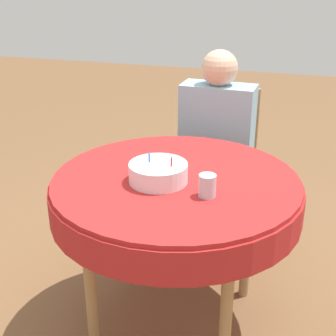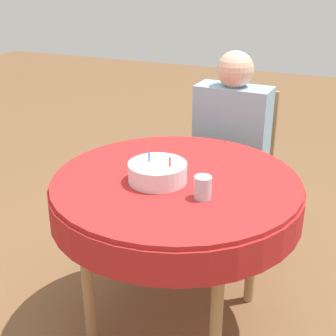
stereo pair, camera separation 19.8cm
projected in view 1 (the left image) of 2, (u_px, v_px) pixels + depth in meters
The scene contains 6 objects.
ground_plane at pixel (175, 319), 2.32m from camera, with size 12.00×12.00×0.00m, color brown.
dining_table at pixel (176, 197), 2.05m from camera, with size 1.09×1.09×0.78m.
chair at pixel (219, 163), 2.90m from camera, with size 0.48×0.48×0.94m.
person at pixel (216, 135), 2.72m from camera, with size 0.43×0.30×1.19m.
birthday_cake at pixel (158, 173), 1.96m from camera, with size 0.25×0.25×0.12m.
drinking_glass at pixel (207, 186), 1.83m from camera, with size 0.07×0.07×0.09m.
Camera 1 is at (0.50, -1.76, 1.62)m, focal length 50.00 mm.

